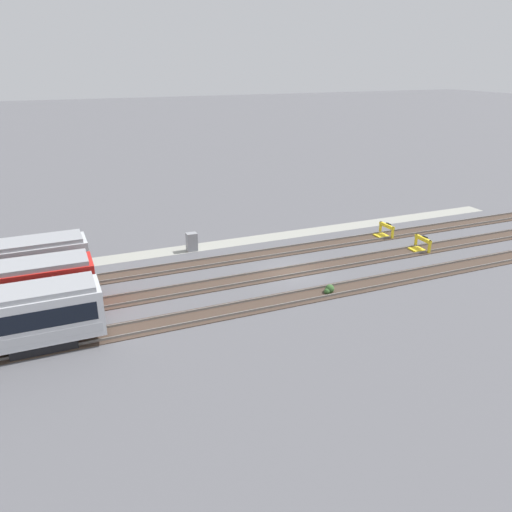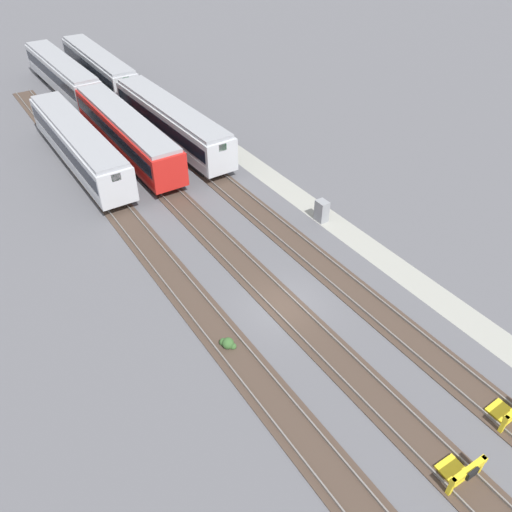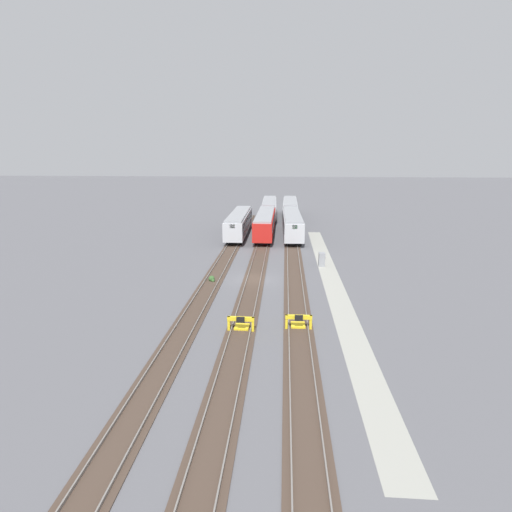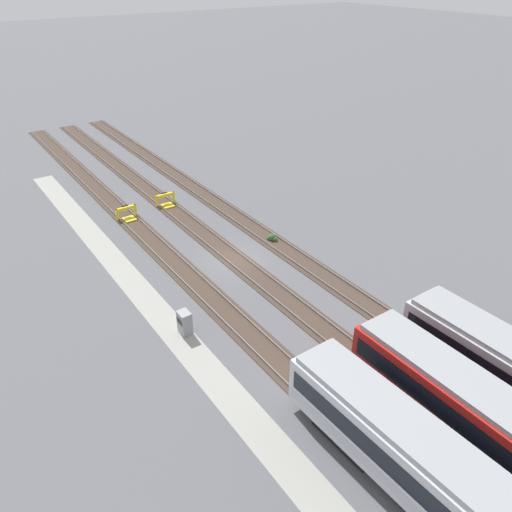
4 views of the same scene
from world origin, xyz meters
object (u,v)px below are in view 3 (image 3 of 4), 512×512
(subway_car_front_row_leftmost, at_px, (292,223))
(bumper_stop_nearest_track, at_px, (298,322))
(subway_car_front_row_rightmost, at_px, (290,208))
(electrical_cabinet, at_px, (322,259))
(subway_car_front_row_left_inner, at_px, (269,208))
(weed_clump, at_px, (212,279))
(subway_car_front_row_right_inner, at_px, (265,223))
(bumper_stop_near_inner_track, at_px, (241,324))
(subway_car_front_row_centre, at_px, (239,223))

(subway_car_front_row_leftmost, relative_size, bumper_stop_nearest_track, 9.01)
(subway_car_front_row_rightmost, bearing_deg, electrical_cabinet, -174.82)
(subway_car_front_row_leftmost, height_order, electrical_cabinet, subway_car_front_row_leftmost)
(subway_car_front_row_left_inner, height_order, bumper_stop_nearest_track, subway_car_front_row_left_inner)
(subway_car_front_row_leftmost, height_order, weed_clump, subway_car_front_row_leftmost)
(subway_car_front_row_leftmost, xyz_separation_m, bumper_stop_nearest_track, (-35.37, 0.05, -1.53))
(subway_car_front_row_right_inner, xyz_separation_m, bumper_stop_near_inner_track, (-36.01, -0.00, -1.53))
(subway_car_front_row_rightmost, distance_m, electrical_cabinet, 36.92)
(subway_car_front_row_left_inner, bearing_deg, electrical_cabinet, -168.26)
(subway_car_front_row_rightmost, relative_size, bumper_stop_nearest_track, 8.99)
(bumper_stop_nearest_track, bearing_deg, subway_car_front_row_right_inner, 6.87)
(subway_car_front_row_left_inner, bearing_deg, subway_car_front_row_rightmost, -87.17)
(weed_clump, bearing_deg, electrical_cabinet, -60.58)
(subway_car_front_row_left_inner, bearing_deg, bumper_stop_nearest_track, -175.45)
(subway_car_front_row_rightmost, xyz_separation_m, electrical_cabinet, (-36.75, -3.33, -1.24))
(bumper_stop_nearest_track, height_order, bumper_stop_near_inner_track, same)
(subway_car_front_row_rightmost, relative_size, weed_clump, 19.58)
(weed_clump, bearing_deg, subway_car_front_row_leftmost, -19.51)
(subway_car_front_row_left_inner, xyz_separation_m, subway_car_front_row_rightmost, (0.21, -4.26, 0.00))
(subway_car_front_row_centre, xyz_separation_m, subway_car_front_row_rightmost, (19.03, -8.42, 0.00))
(subway_car_front_row_rightmost, bearing_deg, subway_car_front_row_right_inner, 167.54)
(subway_car_front_row_centre, relative_size, subway_car_front_row_rightmost, 1.00)
(subway_car_front_row_centre, xyz_separation_m, bumper_stop_nearest_track, (-35.37, -8.48, -1.53))
(subway_car_front_row_left_inner, height_order, subway_car_front_row_rightmost, same)
(subway_car_front_row_leftmost, xyz_separation_m, subway_car_front_row_right_inner, (0.00, 4.31, 0.00))
(subway_car_front_row_rightmost, distance_m, bumper_stop_near_inner_track, 55.22)
(bumper_stop_nearest_track, distance_m, bumper_stop_near_inner_track, 4.31)
(subway_car_front_row_centre, distance_m, bumper_stop_near_inner_track, 36.29)
(subway_car_front_row_rightmost, bearing_deg, bumper_stop_near_inner_track, 175.63)
(bumper_stop_near_inner_track, bearing_deg, subway_car_front_row_leftmost, -6.82)
(weed_clump, bearing_deg, subway_car_front_row_right_inner, -10.08)
(subway_car_front_row_centre, height_order, electrical_cabinet, subway_car_front_row_centre)
(subway_car_front_row_right_inner, bearing_deg, bumper_stop_near_inner_track, -180.00)
(subway_car_front_row_left_inner, distance_m, subway_car_front_row_right_inner, 18.82)
(subway_car_front_row_centre, distance_m, bumper_stop_nearest_track, 36.40)
(subway_car_front_row_centre, height_order, bumper_stop_near_inner_track, subway_car_front_row_centre)
(subway_car_front_row_left_inner, xyz_separation_m, bumper_stop_nearest_track, (-54.18, -4.31, -1.53))
(subway_car_front_row_left_inner, height_order, bumper_stop_near_inner_track, subway_car_front_row_left_inner)
(subway_car_front_row_right_inner, xyz_separation_m, electrical_cabinet, (-17.72, -7.54, -1.24))
(subway_car_front_row_leftmost, bearing_deg, bumper_stop_nearest_track, 179.92)
(weed_clump, bearing_deg, bumper_stop_near_inner_track, -159.46)
(subway_car_front_row_leftmost, relative_size, subway_car_front_row_right_inner, 1.00)
(subway_car_front_row_leftmost, relative_size, bumper_stop_near_inner_track, 9.00)
(bumper_stop_nearest_track, bearing_deg, weed_clump, 38.15)
(subway_car_front_row_leftmost, height_order, subway_car_front_row_right_inner, same)
(subway_car_front_row_centre, relative_size, weed_clump, 19.58)
(subway_car_front_row_leftmost, height_order, bumper_stop_nearest_track, subway_car_front_row_leftmost)
(subway_car_front_row_right_inner, height_order, subway_car_front_row_rightmost, same)
(subway_car_front_row_left_inner, relative_size, subway_car_front_row_centre, 1.00)
(subway_car_front_row_centre, bearing_deg, weed_clump, 179.71)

